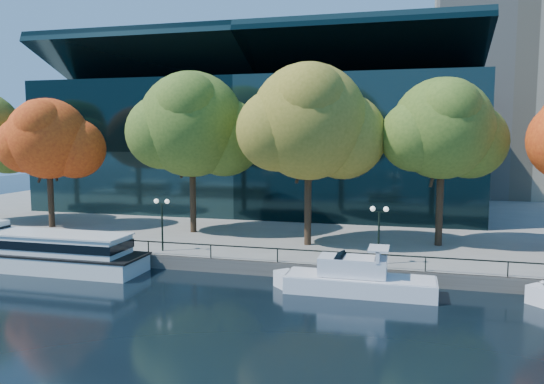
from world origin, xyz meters
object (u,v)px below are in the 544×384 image
(tree_2, at_px, (193,127))
(lamp_1, at_px, (162,212))
(tour_boat, at_px, (36,250))
(tree_1, at_px, (49,140))
(cruiser_near, at_px, (353,278))
(lamp_2, at_px, (379,221))
(tree_3, at_px, (311,124))
(tree_4, at_px, (444,131))

(tree_2, xyz_separation_m, lamp_1, (0.65, -7.86, -6.63))
(lamp_1, bearing_deg, tour_boat, -155.21)
(tree_1, xyz_separation_m, lamp_1, (15.01, -6.86, -5.37))
(cruiser_near, bearing_deg, lamp_2, 71.78)
(lamp_1, bearing_deg, cruiser_near, -14.62)
(cruiser_near, distance_m, tree_3, 14.02)
(tour_boat, distance_m, lamp_2, 25.14)
(lamp_1, distance_m, lamp_2, 16.34)
(cruiser_near, height_order, tree_1, tree_1)
(tree_4, bearing_deg, lamp_1, -160.30)
(tree_2, distance_m, lamp_1, 10.31)
(tree_1, distance_m, tree_2, 14.46)
(tree_2, height_order, tree_4, tree_2)
(tree_4, bearing_deg, tree_2, 178.91)
(tree_1, height_order, lamp_1, tree_1)
(tree_3, height_order, lamp_1, tree_3)
(cruiser_near, relative_size, lamp_1, 2.56)
(cruiser_near, xyz_separation_m, tree_4, (5.77, 11.38, 9.28))
(tour_boat, xyz_separation_m, tree_1, (-6.65, 10.72, 7.93))
(tree_1, bearing_deg, tree_3, -4.09)
(tour_boat, height_order, tree_3, tree_3)
(tour_boat, xyz_separation_m, lamp_2, (24.71, 3.86, 2.56))
(tree_1, xyz_separation_m, tree_2, (14.36, 1.00, 1.27))
(tree_2, bearing_deg, tree_4, -1.09)
(tree_4, xyz_separation_m, lamp_1, (-20.82, -7.45, -6.23))
(tree_3, distance_m, lamp_1, 13.52)
(tree_2, xyz_separation_m, tree_3, (11.22, -2.83, 0.13))
(tree_2, height_order, lamp_2, tree_2)
(tree_3, bearing_deg, tree_4, 13.31)
(tree_2, bearing_deg, tree_1, -176.01)
(tree_4, bearing_deg, cruiser_near, -116.89)
(tree_1, height_order, tree_2, tree_2)
(cruiser_near, xyz_separation_m, lamp_2, (1.29, 3.92, 3.05))
(tree_2, distance_m, tree_3, 11.57)
(tree_3, height_order, tree_4, tree_3)
(tour_boat, relative_size, tree_1, 1.42)
(tree_1, bearing_deg, cruiser_near, -19.73)
(tree_3, bearing_deg, tour_boat, -154.85)
(lamp_2, bearing_deg, tree_3, 138.92)
(tree_4, relative_size, lamp_1, 3.33)
(tree_3, xyz_separation_m, lamp_2, (5.77, -5.03, -6.76))
(tree_1, relative_size, lamp_2, 3.07)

